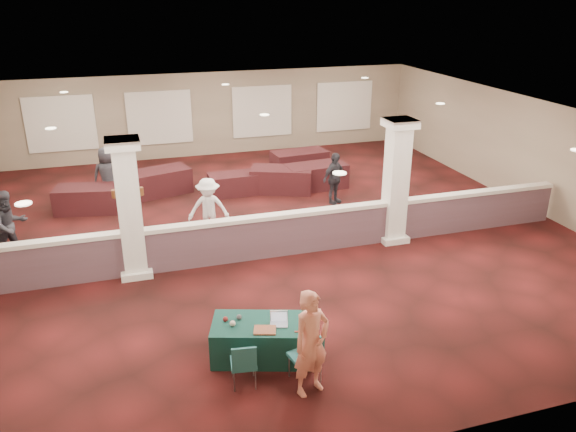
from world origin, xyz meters
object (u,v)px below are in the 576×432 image
object	(u,v)px
far_table_back_center	(235,184)
attendee_d	(108,176)
far_table_back_right	(299,162)
woman	(311,343)
far_table_back_left	(159,182)
near_table	(263,340)
attendee_c	(334,178)
attendee_a	(10,226)
far_table_front_right	(316,176)
conf_chair_side	(244,362)
conf_chair_main	(308,355)
far_table_front_center	(281,180)
far_table_front_left	(88,199)
attendee_b	(209,209)

from	to	relation	value
far_table_back_center	attendee_d	xyz separation A→B (m)	(-3.84, 0.30, 0.55)
far_table_back_right	attendee_d	world-z (taller)	attendee_d
woman	far_table_back_center	bearing A→B (deg)	65.86
far_table_back_left	attendee_d	bearing A→B (deg)	-164.25
near_table	attendee_c	world-z (taller)	attendee_c
far_table_back_left	attendee_c	distance (m)	5.61
attendee_a	far_table_front_right	bearing A→B (deg)	-16.78
conf_chair_side	far_table_back_right	world-z (taller)	conf_chair_side
conf_chair_side	far_table_back_center	bearing A→B (deg)	86.82
far_table_back_center	conf_chair_main	bearing A→B (deg)	-94.92
woman	attendee_a	world-z (taller)	woman
far_table_back_right	far_table_front_center	bearing A→B (deg)	-124.16
attendee_d	attendee_a	bearing A→B (deg)	57.32
far_table_back_left	attendee_d	size ratio (longest dim) A/B	1.11
near_table	attendee_c	size ratio (longest dim) A/B	1.13
conf_chair_main	far_table_back_left	distance (m)	10.33
conf_chair_side	far_table_back_left	size ratio (longest dim) A/B	0.43
far_table_front_right	attendee_c	world-z (taller)	attendee_c
far_table_front_left	attendee_a	size ratio (longest dim) A/B	1.06
near_table	woman	xyz separation A→B (m)	(0.50, -1.12, 0.57)
near_table	far_table_back_left	distance (m)	9.35
far_table_front_center	far_table_front_right	size ratio (longest dim) A/B	0.99
far_table_back_center	far_table_back_left	bearing A→B (deg)	162.80
far_table_front_left	attendee_d	bearing A→B (deg)	39.35
near_table	far_table_front_center	distance (m)	8.83
far_table_front_right	far_table_back_left	world-z (taller)	far_table_front_right
attendee_a	attendee_c	size ratio (longest dim) A/B	1.10
conf_chair_main	far_table_front_center	distance (m)	9.58
conf_chair_side	far_table_front_right	world-z (taller)	conf_chair_side
far_table_back_center	attendee_b	distance (m)	3.52
attendee_b	far_table_back_left	bearing A→B (deg)	116.68
near_table	far_table_front_center	size ratio (longest dim) A/B	0.92
conf_chair_side	attendee_a	size ratio (longest dim) A/B	0.48
far_table_back_center	attendee_a	size ratio (longest dim) A/B	0.95
woman	attendee_b	distance (m)	6.52
far_table_back_left	far_table_back_center	bearing A→B (deg)	-17.20
attendee_b	attendee_c	size ratio (longest dim) A/B	1.04
far_table_front_right	attendee_d	world-z (taller)	attendee_d
near_table	far_table_back_left	size ratio (longest dim) A/B	0.91
far_table_front_left	far_table_back_center	bearing A→B (deg)	2.58
conf_chair_main	far_table_front_left	world-z (taller)	conf_chair_main
conf_chair_side	far_table_back_right	size ratio (longest dim) A/B	0.44
far_table_back_left	attendee_a	bearing A→B (deg)	-135.32
far_table_front_right	far_table_back_center	bearing A→B (deg)	175.71
far_table_back_center	attendee_a	xyz separation A→B (m)	(-6.10, -3.00, 0.54)
conf_chair_main	attendee_a	bearing A→B (deg)	117.00
far_table_front_right	far_table_back_left	size ratio (longest dim) A/B	1.00
conf_chair_side	far_table_front_left	world-z (taller)	conf_chair_side
attendee_a	attendee_d	size ratio (longest dim) A/B	0.99
far_table_front_center	far_table_front_right	xyz separation A→B (m)	(1.18, 0.00, 0.01)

